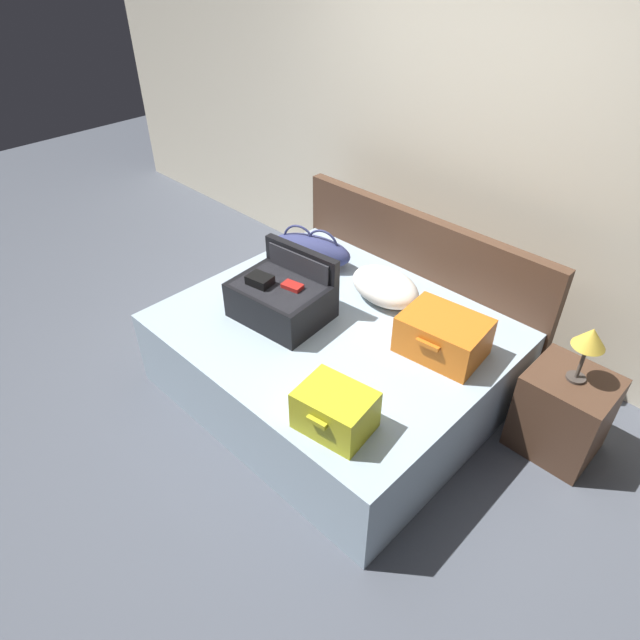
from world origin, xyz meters
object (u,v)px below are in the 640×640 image
(hard_case_medium, at_px, (443,336))
(pillow_near_headboard, at_px, (385,287))
(hard_case_large, at_px, (282,297))
(duffel_bag, at_px, (310,250))
(bed, at_px, (333,357))
(table_lamp, at_px, (590,340))
(hard_case_small, at_px, (335,410))
(nightstand, at_px, (562,413))

(hard_case_medium, bearing_deg, pillow_near_headboard, 156.38)
(hard_case_large, relative_size, duffel_bag, 0.92)
(bed, relative_size, table_lamp, 5.71)
(hard_case_small, relative_size, duffel_bag, 0.61)
(hard_case_large, bearing_deg, hard_case_small, -32.65)
(hard_case_small, xyz_separation_m, table_lamp, (0.68, 1.12, 0.16))
(bed, bearing_deg, duffel_bag, 146.34)
(hard_case_medium, bearing_deg, hard_case_large, -162.20)
(hard_case_medium, xyz_separation_m, pillow_near_headboard, (-0.54, 0.18, -0.01))
(duffel_bag, height_order, table_lamp, table_lamp)
(hard_case_small, height_order, pillow_near_headboard, hard_case_small)
(duffel_bag, bearing_deg, table_lamp, 4.61)
(hard_case_medium, xyz_separation_m, table_lamp, (0.64, 0.31, 0.15))
(hard_case_medium, distance_m, hard_case_small, 0.81)
(hard_case_medium, bearing_deg, nightstand, 20.11)
(hard_case_small, xyz_separation_m, pillow_near_headboard, (-0.50, 0.99, -0.01))
(duffel_bag, xyz_separation_m, nightstand, (1.82, 0.15, -0.36))
(duffel_bag, bearing_deg, nightstand, 4.61)
(nightstand, bearing_deg, table_lamp, 90.00)
(hard_case_large, distance_m, table_lamp, 1.67)
(bed, xyz_separation_m, pillow_near_headboard, (0.05, 0.41, 0.35))
(bed, xyz_separation_m, hard_case_medium, (0.59, 0.24, 0.37))
(table_lamp, bearing_deg, hard_case_large, -155.49)
(bed, distance_m, duffel_bag, 0.80)
(bed, distance_m, table_lamp, 1.44)
(bed, relative_size, hard_case_medium, 3.96)
(bed, height_order, duffel_bag, duffel_bag)
(nightstand, bearing_deg, hard_case_large, -155.49)
(hard_case_large, bearing_deg, table_lamp, 19.01)
(hard_case_small, height_order, duffel_bag, duffel_bag)
(hard_case_medium, relative_size, hard_case_small, 1.26)
(hard_case_small, bearing_deg, bed, 125.04)
(bed, xyz_separation_m, table_lamp, (1.23, 0.54, 0.52))
(duffel_bag, distance_m, table_lamp, 1.84)
(table_lamp, bearing_deg, duffel_bag, -175.39)
(hard_case_large, bearing_deg, nightstand, 19.01)
(pillow_near_headboard, height_order, table_lamp, table_lamp)
(nightstand, bearing_deg, bed, -156.11)
(pillow_near_headboard, relative_size, table_lamp, 1.43)
(hard_case_large, bearing_deg, hard_case_medium, 18.03)
(duffel_bag, relative_size, table_lamp, 1.88)
(nightstand, xyz_separation_m, table_lamp, (0.00, 0.00, 0.52))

